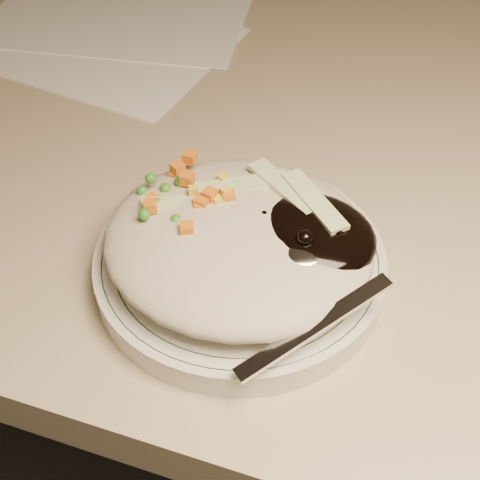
% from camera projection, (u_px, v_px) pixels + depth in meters
% --- Properties ---
extents(desk, '(1.40, 0.70, 0.74)m').
position_uv_depth(desk, '(372.00, 286.00, 0.76)').
color(desk, tan).
rests_on(desk, ground).
extents(plate, '(0.21, 0.21, 0.02)m').
position_uv_depth(plate, '(240.00, 265.00, 0.49)').
color(plate, silver).
rests_on(plate, desk).
extents(plate_rim, '(0.20, 0.20, 0.00)m').
position_uv_depth(plate_rim, '(240.00, 255.00, 0.49)').
color(plate_rim, '#144723').
rests_on(plate_rim, plate).
extents(meal, '(0.21, 0.19, 0.05)m').
position_uv_depth(meal, '(245.00, 236.00, 0.47)').
color(meal, '#B0A88E').
rests_on(meal, plate).
extents(papers, '(0.33, 0.32, 0.00)m').
position_uv_depth(papers, '(106.00, 26.00, 0.78)').
color(papers, white).
rests_on(papers, desk).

